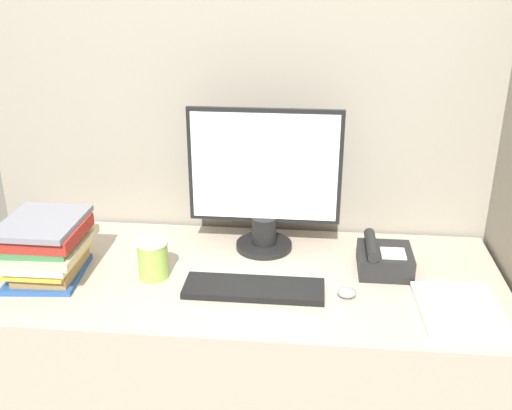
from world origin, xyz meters
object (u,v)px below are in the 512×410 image
(desk_telephone, at_px, (384,259))
(coffee_cup, at_px, (153,259))
(book_stack, at_px, (47,247))
(keyboard, at_px, (254,289))
(mouse, at_px, (347,293))
(monitor, at_px, (264,184))

(desk_telephone, bearing_deg, coffee_cup, -171.37)
(coffee_cup, xyz_separation_m, book_stack, (-0.33, -0.03, 0.04))
(coffee_cup, bearing_deg, keyboard, -10.50)
(mouse, xyz_separation_m, desk_telephone, (0.12, 0.18, 0.03))
(coffee_cup, bearing_deg, mouse, -6.01)
(monitor, height_order, coffee_cup, monitor)
(desk_telephone, bearing_deg, mouse, -125.19)
(coffee_cup, relative_size, desk_telephone, 0.70)
(keyboard, height_order, coffee_cup, coffee_cup)
(coffee_cup, height_order, desk_telephone, coffee_cup)
(keyboard, distance_m, book_stack, 0.66)
(mouse, bearing_deg, book_stack, 178.01)
(monitor, xyz_separation_m, mouse, (0.28, -0.30, -0.22))
(mouse, xyz_separation_m, coffee_cup, (-0.61, 0.06, 0.05))
(mouse, bearing_deg, keyboard, 179.31)
(mouse, height_order, desk_telephone, desk_telephone)
(monitor, height_order, keyboard, monitor)
(coffee_cup, bearing_deg, desk_telephone, 8.63)
(mouse, height_order, book_stack, book_stack)
(monitor, relative_size, coffee_cup, 4.07)
(monitor, distance_m, book_stack, 0.73)
(coffee_cup, distance_m, book_stack, 0.33)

